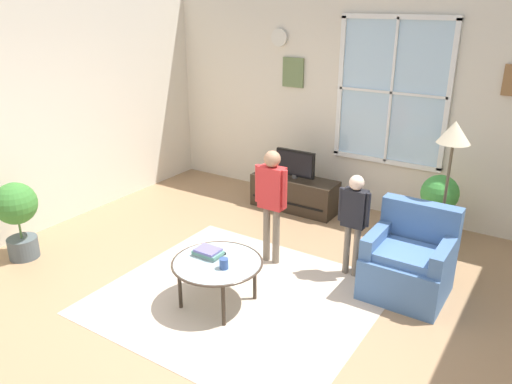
# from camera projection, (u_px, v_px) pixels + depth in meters

# --- Properties ---
(ground_plane) EXTENTS (6.49, 6.69, 0.02)m
(ground_plane) POSITION_uv_depth(u_px,v_px,m) (224.00, 310.00, 4.71)
(ground_plane) COLOR #9E7A56
(back_wall) EXTENTS (5.89, 0.17, 2.89)m
(back_wall) POSITION_uv_depth(u_px,v_px,m) (363.00, 102.00, 6.60)
(back_wall) COLOR beige
(back_wall) RESTS_ON ground_plane
(side_wall_left) EXTENTS (0.12, 6.09, 2.89)m
(side_wall_left) POSITION_uv_depth(u_px,v_px,m) (9.00, 118.00, 5.71)
(side_wall_left) COLOR beige
(side_wall_left) RESTS_ON ground_plane
(area_rug) EXTENTS (2.51, 2.30, 0.01)m
(area_rug) POSITION_uv_depth(u_px,v_px,m) (239.00, 297.00, 4.90)
(area_rug) COLOR #C6B29E
(area_rug) RESTS_ON ground_plane
(tv_stand) EXTENTS (1.19, 0.42, 0.45)m
(tv_stand) POSITION_uv_depth(u_px,v_px,m) (294.00, 193.00, 6.88)
(tv_stand) COLOR #2D2319
(tv_stand) RESTS_ON ground_plane
(television) EXTENTS (0.56, 0.08, 0.39)m
(television) POSITION_uv_depth(u_px,v_px,m) (295.00, 164.00, 6.72)
(television) COLOR #4C4C4C
(television) RESTS_ON tv_stand
(armchair) EXTENTS (0.76, 0.74, 0.87)m
(armchair) POSITION_uv_depth(u_px,v_px,m) (409.00, 263.00, 4.87)
(armchair) COLOR #476B9E
(armchair) RESTS_ON ground_plane
(coffee_table) EXTENTS (0.85, 0.85, 0.45)m
(coffee_table) POSITION_uv_depth(u_px,v_px,m) (217.00, 264.00, 4.65)
(coffee_table) COLOR #99B2B7
(coffee_table) RESTS_ON ground_plane
(book_stack) EXTENTS (0.27, 0.18, 0.07)m
(book_stack) POSITION_uv_depth(u_px,v_px,m) (208.00, 252.00, 4.74)
(book_stack) COLOR gray
(book_stack) RESTS_ON coffee_table
(cup) EXTENTS (0.08, 0.08, 0.10)m
(cup) POSITION_uv_depth(u_px,v_px,m) (224.00, 264.00, 4.51)
(cup) COLOR #334C8C
(cup) RESTS_ON coffee_table
(remote_near_books) EXTENTS (0.10, 0.14, 0.02)m
(remote_near_books) POSITION_uv_depth(u_px,v_px,m) (219.00, 255.00, 4.74)
(remote_near_books) COLOR black
(remote_near_books) RESTS_ON coffee_table
(person_red_shirt) EXTENTS (0.38, 0.17, 1.27)m
(person_red_shirt) POSITION_uv_depth(u_px,v_px,m) (272.00, 194.00, 5.28)
(person_red_shirt) COLOR #726656
(person_red_shirt) RESTS_ON ground_plane
(person_black_shirt) EXTENTS (0.33, 0.15, 1.10)m
(person_black_shirt) POSITION_uv_depth(u_px,v_px,m) (354.00, 214.00, 5.06)
(person_black_shirt) COLOR #726656
(person_black_shirt) RESTS_ON ground_plane
(potted_plant_by_window) EXTENTS (0.43, 0.43, 0.82)m
(potted_plant_by_window) POSITION_uv_depth(u_px,v_px,m) (439.00, 200.00, 5.86)
(potted_plant_by_window) COLOR silver
(potted_plant_by_window) RESTS_ON ground_plane
(potted_plant_corner) EXTENTS (0.46, 0.46, 0.88)m
(potted_plant_corner) POSITION_uv_depth(u_px,v_px,m) (17.00, 213.00, 5.46)
(potted_plant_corner) COLOR #4C565B
(potted_plant_corner) RESTS_ON ground_plane
(floor_lamp) EXTENTS (0.32, 0.32, 1.63)m
(floor_lamp) POSITION_uv_depth(u_px,v_px,m) (452.00, 148.00, 4.89)
(floor_lamp) COLOR black
(floor_lamp) RESTS_ON ground_plane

